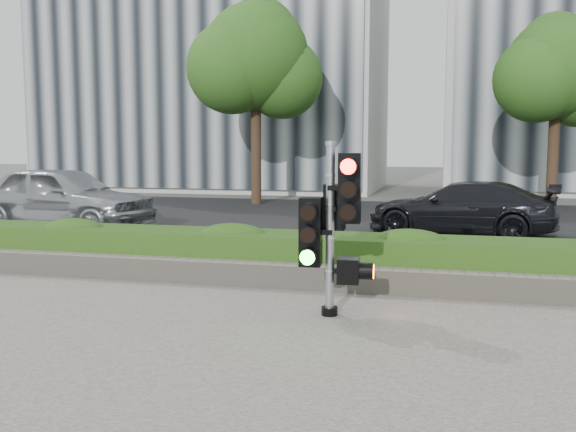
{
  "coord_description": "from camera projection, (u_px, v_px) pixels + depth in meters",
  "views": [
    {
      "loc": [
        1.92,
        -6.33,
        2.01
      ],
      "look_at": [
        0.17,
        0.6,
        1.21
      ],
      "focal_mm": 38.0,
      "sensor_mm": 36.0,
      "label": 1
    }
  ],
  "objects": [
    {
      "name": "ground",
      "position": [
        260.0,
        329.0,
        6.79
      ],
      "size": [
        120.0,
        120.0,
        0.0
      ],
      "primitive_type": "plane",
      "color": "#51514C",
      "rests_on": "ground"
    },
    {
      "name": "sidewalk",
      "position": [
        159.0,
        426.0,
        4.38
      ],
      "size": [
        16.0,
        11.0,
        0.03
      ],
      "primitive_type": "cube",
      "color": "#9E9389",
      "rests_on": "ground"
    },
    {
      "name": "traffic_signal",
      "position": [
        333.0,
        220.0,
        7.14
      ],
      "size": [
        0.72,
        0.55,
        2.05
      ],
      "rotation": [
        0.0,
        0.0,
        0.08
      ],
      "color": "black",
      "rests_on": "sidewalk"
    },
    {
      "name": "tree_left",
      "position": [
        256.0,
        61.0,
        21.36
      ],
      "size": [
        4.61,
        4.03,
        7.34
      ],
      "color": "black",
      "rests_on": "ground"
    },
    {
      "name": "tree_right",
      "position": [
        556.0,
        72.0,
        19.95
      ],
      "size": [
        4.1,
        3.58,
        6.53
      ],
      "color": "black",
      "rests_on": "ground"
    },
    {
      "name": "hedge",
      "position": [
        308.0,
        257.0,
        9.21
      ],
      "size": [
        12.0,
        1.0,
        0.68
      ],
      "primitive_type": "cube",
      "color": "#528529",
      "rests_on": "sidewalk"
    },
    {
      "name": "building_left",
      "position": [
        219.0,
        37.0,
        30.31
      ],
      "size": [
        16.0,
        9.0,
        15.0
      ],
      "primitive_type": "cube",
      "color": "#B7B7B2",
      "rests_on": "ground"
    },
    {
      "name": "car_dark",
      "position": [
        461.0,
        208.0,
        14.03
      ],
      "size": [
        4.46,
        2.45,
        1.22
      ],
      "primitive_type": "imported",
      "rotation": [
        0.0,
        0.0,
        -1.75
      ],
      "color": "black",
      "rests_on": "road"
    },
    {
      "name": "curb",
      "position": [
        316.0,
        269.0,
        9.82
      ],
      "size": [
        60.0,
        0.25,
        0.12
      ],
      "primitive_type": "cube",
      "color": "gray",
      "rests_on": "ground"
    },
    {
      "name": "stone_wall",
      "position": [
        299.0,
        276.0,
        8.6
      ],
      "size": [
        12.0,
        0.32,
        0.34
      ],
      "primitive_type": "cube",
      "color": "gray",
      "rests_on": "sidewalk"
    },
    {
      "name": "car_silver",
      "position": [
        63.0,
        197.0,
        14.92
      ],
      "size": [
        4.78,
        2.31,
        1.57
      ],
      "primitive_type": "imported",
      "rotation": [
        0.0,
        0.0,
        1.47
      ],
      "color": "#A7AAAE",
      "rests_on": "road"
    },
    {
      "name": "road",
      "position": [
        367.0,
        222.0,
        16.43
      ],
      "size": [
        60.0,
        13.0,
        0.02
      ],
      "primitive_type": "cube",
      "color": "black",
      "rests_on": "ground"
    }
  ]
}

